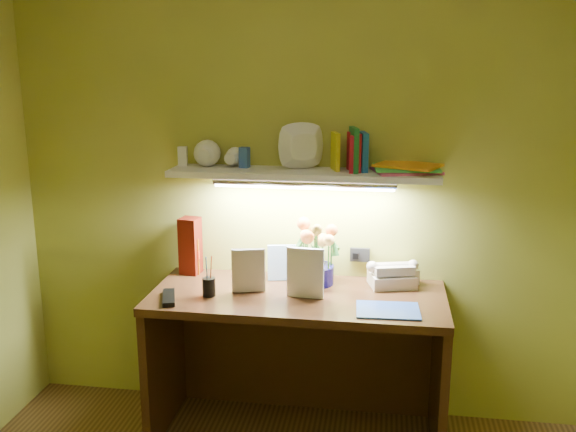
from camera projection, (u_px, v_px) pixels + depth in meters
The scene contains 13 objects.
desk at pixel (297, 366), 3.14m from camera, with size 1.40×0.60×0.75m, color #3B2010.
flower_bouquet at pixel (315, 252), 3.16m from camera, with size 0.20×0.20×0.33m, color #0B093E, non-canonical shape.
telephone at pixel (392, 273), 3.14m from camera, with size 0.22×0.16×0.13m, color beige, non-canonical shape.
desk_clock at pixel (411, 277), 3.17m from camera, with size 0.08×0.04×0.08m, color silver.
whisky_bottle at pixel (193, 251), 3.32m from camera, with size 0.07×0.07×0.24m, color #AE4904, non-canonical shape.
whisky_box at pixel (190, 246), 3.32m from camera, with size 0.10×0.10×0.30m, color #510F06.
pen_cup at pixel (209, 281), 3.01m from camera, with size 0.06×0.06×0.15m, color black.
art_card at pixel (285, 262), 3.23m from camera, with size 0.18×0.04×0.18m, color silver, non-canonical shape.
tv_remote at pixel (169, 298), 2.97m from camera, with size 0.05×0.20×0.02m, color black.
blue_folder at pixel (388, 310), 2.84m from camera, with size 0.28×0.20×0.01m, color #315AB9.
desk_book_a at pixel (232, 271), 3.04m from camera, with size 0.16×0.02×0.22m, color beige.
desk_book_b at pixel (287, 271), 2.99m from camera, with size 0.18×0.02×0.24m, color white.
wall_shelf at pixel (308, 167), 3.08m from camera, with size 1.32×0.33×0.24m.
Camera 1 is at (0.39, -1.65, 1.83)m, focal length 40.00 mm.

